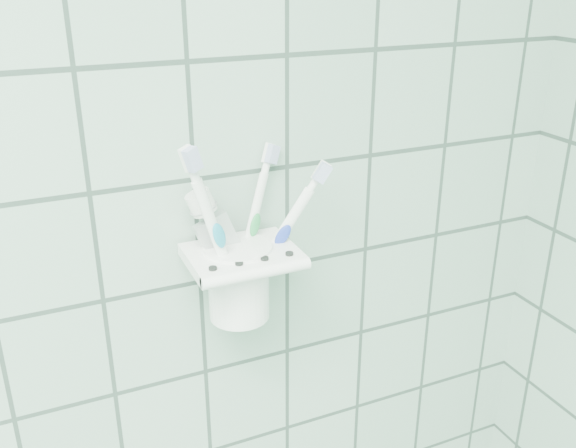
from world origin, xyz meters
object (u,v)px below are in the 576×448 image
(cup, at_px, (238,278))
(toothbrush_pink, at_px, (241,228))
(toothbrush_orange, at_px, (236,227))
(toothpaste_tube, at_px, (248,236))
(toothbrush_blue, at_px, (230,230))
(holder_bracket, at_px, (241,257))

(cup, xyz_separation_m, toothbrush_pink, (0.00, -0.01, 0.06))
(toothbrush_orange, bearing_deg, cup, -85.69)
(toothbrush_orange, relative_size, toothpaste_tube, 1.14)
(toothbrush_pink, distance_m, toothbrush_orange, 0.02)
(toothbrush_pink, bearing_deg, toothpaste_tube, 27.42)
(cup, xyz_separation_m, toothbrush_orange, (0.00, 0.01, 0.06))
(toothbrush_pink, height_order, toothbrush_blue, toothbrush_pink)
(holder_bracket, relative_size, toothpaste_tube, 0.73)
(toothbrush_blue, bearing_deg, holder_bracket, -67.07)
(toothbrush_pink, distance_m, toothbrush_blue, 0.02)
(cup, relative_size, toothbrush_pink, 0.42)
(toothbrush_pink, relative_size, toothbrush_orange, 1.13)
(holder_bracket, distance_m, cup, 0.03)
(holder_bracket, bearing_deg, toothbrush_blue, 131.50)
(holder_bracket, distance_m, toothpaste_tube, 0.02)
(toothbrush_pink, height_order, toothbrush_orange, toothbrush_pink)
(cup, relative_size, toothpaste_tube, 0.54)
(toothbrush_blue, bearing_deg, cup, -65.36)
(holder_bracket, xyz_separation_m, toothbrush_orange, (-0.00, 0.01, 0.03))
(holder_bracket, xyz_separation_m, cup, (-0.00, 0.00, -0.03))
(toothbrush_blue, relative_size, toothpaste_tube, 1.16)
(cup, height_order, toothbrush_orange, toothbrush_orange)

